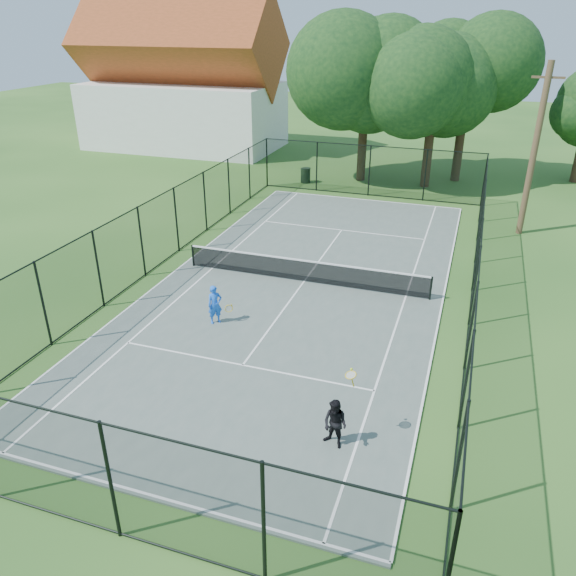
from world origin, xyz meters
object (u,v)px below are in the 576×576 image
(trash_bin_right, at_px, (306,175))
(player_blue, at_px, (215,305))
(player_black, at_px, (335,424))
(tennis_net, at_px, (304,270))
(trash_bin_left, at_px, (305,175))
(utility_pole, at_px, (534,151))

(trash_bin_right, relative_size, player_blue, 0.69)
(player_black, bearing_deg, tennis_net, 111.75)
(tennis_net, bearing_deg, trash_bin_left, 107.07)
(trash_bin_right, xyz_separation_m, player_blue, (2.44, -18.72, 0.27))
(tennis_net, bearing_deg, trash_bin_right, 106.79)
(trash_bin_right, xyz_separation_m, utility_pole, (12.82, -5.51, 3.60))
(tennis_net, height_order, trash_bin_left, tennis_net)
(tennis_net, xyz_separation_m, player_black, (3.58, -8.97, 0.16))
(tennis_net, xyz_separation_m, trash_bin_left, (-4.48, 14.58, -0.12))
(utility_pole, distance_m, player_black, 18.91)
(utility_pole, bearing_deg, player_black, -105.16)
(player_blue, xyz_separation_m, player_black, (5.52, -4.76, -0.02))
(player_black, bearing_deg, utility_pole, 74.84)
(tennis_net, height_order, trash_bin_right, tennis_net)
(tennis_net, bearing_deg, utility_pole, 46.82)
(trash_bin_right, relative_size, player_black, 0.48)
(tennis_net, bearing_deg, player_black, -68.25)
(utility_pole, height_order, player_black, utility_pole)
(trash_bin_right, height_order, player_blue, player_blue)
(trash_bin_right, height_order, utility_pole, utility_pole)
(trash_bin_left, height_order, utility_pole, utility_pole)
(tennis_net, height_order, player_blue, player_blue)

